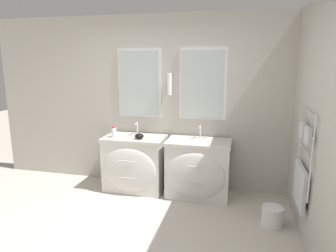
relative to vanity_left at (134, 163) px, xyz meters
The scene contains 9 objects.
wall_back 1.00m from the vanity_left, 49.84° to the left, with size 5.47×0.15×2.60m.
wall_right 2.52m from the vanity_left, 17.43° to the right, with size 0.13×3.82×2.60m.
vanity_left is the anchor object (origin of this frame).
vanity_right 0.96m from the vanity_left, ahead, with size 0.91×0.59×0.82m.
faucet_left 0.52m from the vanity_left, 90.00° to the left, with size 0.17×0.12×0.19m.
faucet_right 1.09m from the vanity_left, ahead, with size 0.17×0.12×0.19m.
toiletry_bottle 0.56m from the vanity_left, 169.30° to the right, with size 0.07×0.07×0.16m.
amenity_bowl 0.46m from the vanity_left, 28.17° to the right, with size 0.13×0.13×0.08m.
waste_bin 2.05m from the vanity_left, 16.72° to the right, with size 0.25×0.25×0.23m.
Camera 1 is at (1.21, -2.48, 1.91)m, focal length 32.00 mm.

